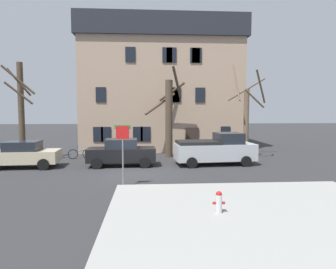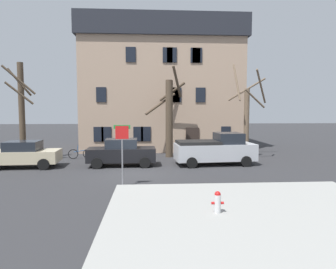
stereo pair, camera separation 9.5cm
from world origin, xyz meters
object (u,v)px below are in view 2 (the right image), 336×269
at_px(building_main, 161,86).
at_px(street_sign_pole, 122,144).
at_px(pickup_truck_silver, 215,149).
at_px(car_beige_sedan, 23,154).
at_px(tree_bare_far, 247,116).
at_px(fire_hydrant, 218,202).
at_px(tree_bare_near, 22,109).
at_px(car_black_sedan, 122,152).
at_px(tree_bare_mid, 169,115).
at_px(bicycle_leaning, 81,154).

distance_m(building_main, street_sign_pole, 15.44).
bearing_deg(street_sign_pole, pickup_truck_silver, 44.61).
xyz_separation_m(building_main, car_beige_sedan, (-9.00, -9.52, -4.98)).
distance_m(tree_bare_far, fire_hydrant, 13.18).
height_order(tree_bare_far, street_sign_pole, tree_bare_far).
relative_size(tree_bare_near, car_beige_sedan, 1.57).
height_order(tree_bare_near, pickup_truck_silver, tree_bare_near).
bearing_deg(building_main, car_black_sedan, -107.47).
height_order(building_main, car_beige_sedan, building_main).
xyz_separation_m(tree_bare_near, street_sign_pole, (7.59, -7.77, -1.60)).
bearing_deg(fire_hydrant, street_sign_pole, 130.67).
relative_size(tree_bare_mid, bicycle_leaning, 3.91).
relative_size(tree_bare_far, car_black_sedan, 1.60).
xyz_separation_m(tree_bare_mid, tree_bare_far, (5.63, -1.15, -0.07)).
height_order(street_sign_pole, bicycle_leaning, street_sign_pole).
distance_m(car_beige_sedan, street_sign_pole, 8.48).
xyz_separation_m(building_main, bicycle_leaning, (-6.23, -6.26, -5.44)).
height_order(car_black_sedan, street_sign_pole, street_sign_pole).
bearing_deg(street_sign_pole, car_beige_sedan, 141.38).
height_order(tree_bare_mid, bicycle_leaning, tree_bare_mid).
bearing_deg(fire_hydrant, tree_bare_mid, 93.30).
xyz_separation_m(building_main, pickup_truck_silver, (3.15, -9.26, -4.80)).
xyz_separation_m(pickup_truck_silver, bicycle_leaning, (-9.38, 3.00, -0.64)).
relative_size(tree_bare_near, pickup_truck_silver, 1.29).
height_order(tree_bare_far, car_black_sedan, tree_bare_far).
bearing_deg(car_black_sedan, building_main, 72.53).
height_order(tree_bare_mid, car_beige_sedan, tree_bare_mid).
distance_m(building_main, tree_bare_near, 12.41).
distance_m(tree_bare_mid, street_sign_pole, 9.50).
bearing_deg(tree_bare_far, pickup_truck_silver, -140.34).
xyz_separation_m(tree_bare_mid, car_beige_sedan, (-9.34, -3.76, -2.35)).
distance_m(building_main, tree_bare_far, 9.53).
distance_m(tree_bare_mid, car_beige_sedan, 10.34).
bearing_deg(tree_bare_near, tree_bare_mid, 6.81).
relative_size(car_black_sedan, pickup_truck_silver, 0.82).
bearing_deg(tree_bare_near, street_sign_pole, -45.68).
height_order(tree_bare_far, bicycle_leaning, tree_bare_far).
bearing_deg(tree_bare_mid, bicycle_leaning, -175.62).
distance_m(tree_bare_near, street_sign_pole, 10.98).
height_order(tree_bare_mid, car_black_sedan, tree_bare_mid).
distance_m(tree_bare_far, pickup_truck_silver, 4.23).
relative_size(tree_bare_far, bicycle_leaning, 4.01).
distance_m(pickup_truck_silver, street_sign_pole, 7.91).
xyz_separation_m(tree_bare_near, fire_hydrant, (11.12, -11.88, -3.12)).
xyz_separation_m(fire_hydrant, street_sign_pole, (-3.54, 4.11, 1.52)).
bearing_deg(fire_hydrant, car_black_sedan, 113.06).
relative_size(tree_bare_near, street_sign_pole, 2.36).
distance_m(tree_bare_near, fire_hydrant, 16.57).
distance_m(tree_bare_near, tree_bare_mid, 10.45).
distance_m(pickup_truck_silver, bicycle_leaning, 9.86).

